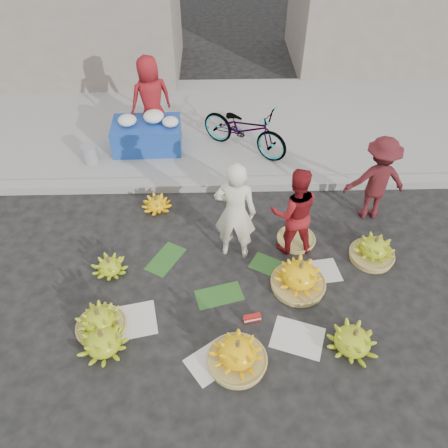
{
  "coord_description": "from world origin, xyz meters",
  "views": [
    {
      "loc": [
        -0.12,
        -3.94,
        4.94
      ],
      "look_at": [
        -0.01,
        0.52,
        0.7
      ],
      "focal_mm": 35.0,
      "sensor_mm": 36.0,
      "label": 1
    }
  ],
  "objects_px": {
    "banana_bunch_4": "(299,276)",
    "flower_table": "(147,134)",
    "vendor_cream": "(235,212)",
    "banana_bunch_0": "(100,321)",
    "bicycle": "(244,128)"
  },
  "relations": [
    {
      "from": "flower_table",
      "to": "bicycle",
      "type": "height_order",
      "value": "bicycle"
    },
    {
      "from": "banana_bunch_0",
      "to": "vendor_cream",
      "type": "bearing_deg",
      "value": 36.64
    },
    {
      "from": "banana_bunch_4",
      "to": "flower_table",
      "type": "height_order",
      "value": "flower_table"
    },
    {
      "from": "banana_bunch_4",
      "to": "bicycle",
      "type": "height_order",
      "value": "bicycle"
    },
    {
      "from": "banana_bunch_0",
      "to": "flower_table",
      "type": "xyz_separation_m",
      "value": [
        0.22,
        4.06,
        0.24
      ]
    },
    {
      "from": "bicycle",
      "to": "flower_table",
      "type": "bearing_deg",
      "value": 120.53
    },
    {
      "from": "banana_bunch_0",
      "to": "banana_bunch_4",
      "type": "distance_m",
      "value": 2.74
    },
    {
      "from": "banana_bunch_4",
      "to": "flower_table",
      "type": "xyz_separation_m",
      "value": [
        -2.44,
        3.41,
        0.21
      ]
    },
    {
      "from": "banana_bunch_4",
      "to": "vendor_cream",
      "type": "height_order",
      "value": "vendor_cream"
    },
    {
      "from": "banana_bunch_0",
      "to": "flower_table",
      "type": "bearing_deg",
      "value": 86.87
    },
    {
      "from": "banana_bunch_4",
      "to": "vendor_cream",
      "type": "relative_size",
      "value": 0.54
    },
    {
      "from": "bicycle",
      "to": "banana_bunch_4",
      "type": "bearing_deg",
      "value": -135.48
    },
    {
      "from": "banana_bunch_4",
      "to": "bicycle",
      "type": "relative_size",
      "value": 0.49
    },
    {
      "from": "banana_bunch_0",
      "to": "flower_table",
      "type": "distance_m",
      "value": 4.07
    },
    {
      "from": "banana_bunch_0",
      "to": "bicycle",
      "type": "bearing_deg",
      "value": 62.17
    }
  ]
}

